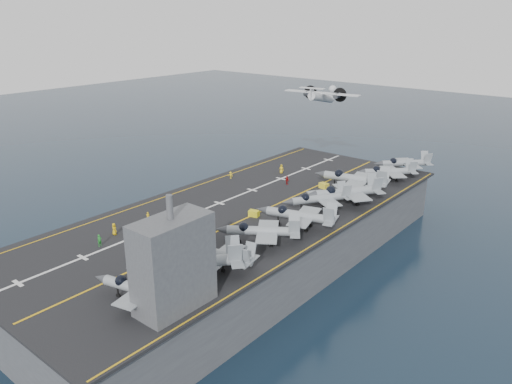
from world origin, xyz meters
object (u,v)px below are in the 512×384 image
Objects in this scene: island_superstructure at (173,253)px; tow_cart_a at (158,252)px; fighter_jet_0 at (139,288)px; transport_plane at (321,98)px.

tow_cart_a is (-12.80, 7.74, -6.85)m from island_superstructure.
island_superstructure is 1.03× the size of fighter_jet_0.
island_superstructure is 87.23m from transport_plane.
fighter_jet_0 is 88.73m from transport_plane.
fighter_jet_0 is (-3.99, -2.47, -5.26)m from island_superstructure.
fighter_jet_0 is 5.76× the size of tow_cart_a.
island_superstructure is at bearing -31.17° from tow_cart_a.
tow_cart_a is (-8.81, 10.21, -1.59)m from fighter_jet_0.
island_superstructure is 16.45m from tow_cart_a.
island_superstructure is 0.64× the size of transport_plane.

